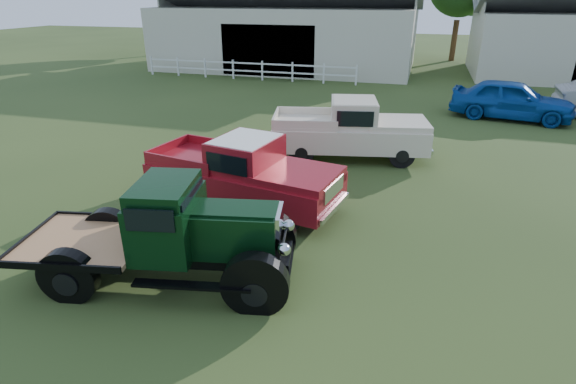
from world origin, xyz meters
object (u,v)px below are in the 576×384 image
(red_pickup, at_px, (243,172))
(misc_car_blue, at_px, (512,100))
(white_pickup, at_px, (349,129))
(vintage_flatbed, at_px, (164,232))

(red_pickup, relative_size, misc_car_blue, 1.03)
(red_pickup, distance_m, white_pickup, 4.99)
(vintage_flatbed, distance_m, white_pickup, 8.36)
(vintage_flatbed, bearing_deg, misc_car_blue, 50.27)
(vintage_flatbed, height_order, white_pickup, vintage_flatbed)
(white_pickup, xyz_separation_m, misc_car_blue, (6.02, 7.07, -0.11))
(red_pickup, xyz_separation_m, white_pickup, (1.99, 4.58, 0.03))
(vintage_flatbed, distance_m, red_pickup, 3.49)
(red_pickup, relative_size, white_pickup, 0.98)
(vintage_flatbed, xyz_separation_m, white_pickup, (2.20, 8.06, -0.06))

